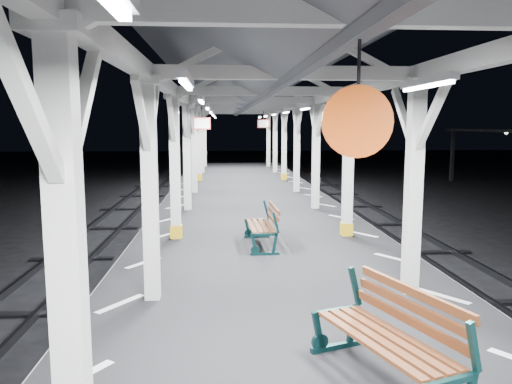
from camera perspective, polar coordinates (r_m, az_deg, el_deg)
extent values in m
plane|color=black|center=(10.12, 1.67, -13.31)|extent=(120.00, 120.00, 0.00)
cube|color=black|center=(9.95, 1.68, -10.62)|extent=(6.00, 50.00, 1.00)
cube|color=silver|center=(9.88, -12.74, -7.90)|extent=(1.00, 48.00, 0.01)
cube|color=silver|center=(10.33, 15.46, -7.30)|extent=(1.00, 48.00, 0.01)
cube|color=#2D2D33|center=(10.65, -23.54, -12.43)|extent=(0.08, 60.00, 0.16)
cube|color=black|center=(10.86, -26.33, -12.48)|extent=(2.20, 0.22, 0.06)
cube|color=#2D2D33|center=(11.40, 25.00, -11.18)|extent=(0.08, 60.00, 0.16)
cube|color=silver|center=(3.71, -20.74, -8.92)|extent=(0.22, 0.22, 3.20)
cube|color=silver|center=(3.62, -22.04, 17.19)|extent=(0.40, 0.40, 0.12)
cube|color=silver|center=(4.09, -19.28, 8.96)|extent=(0.10, 0.99, 0.99)
cube|color=silver|center=(3.05, -24.78, 9.27)|extent=(0.10, 0.99, 0.99)
cube|color=silver|center=(7.55, -12.02, -0.30)|extent=(0.22, 0.22, 3.20)
cube|color=silver|center=(7.50, -12.38, 12.35)|extent=(0.40, 0.40, 0.12)
cube|color=silver|center=(8.02, -11.70, 8.41)|extent=(0.10, 0.99, 0.99)
cube|color=silver|center=(6.93, -12.92, 8.51)|extent=(0.10, 0.99, 0.99)
cube|color=silver|center=(11.50, -9.24, 2.47)|extent=(0.22, 0.22, 3.20)
cube|color=silver|center=(11.47, -9.42, 10.76)|extent=(0.40, 0.40, 0.12)
cube|color=gold|center=(11.71, -9.09, -4.46)|extent=(0.26, 0.26, 0.30)
cube|color=silver|center=(12.00, -9.12, 8.19)|extent=(0.10, 0.99, 0.99)
cube|color=silver|center=(10.90, -9.64, 8.24)|extent=(0.10, 0.99, 0.99)
cube|color=silver|center=(15.47, -7.89, 3.82)|extent=(0.22, 0.22, 3.20)
cube|color=silver|center=(15.45, -8.00, 9.98)|extent=(0.40, 0.40, 0.12)
cube|color=silver|center=(15.99, -7.83, 8.07)|extent=(0.10, 0.99, 0.99)
cube|color=silver|center=(14.89, -8.12, 8.10)|extent=(0.10, 0.99, 0.99)
cube|color=silver|center=(19.46, -7.08, 4.62)|extent=(0.22, 0.22, 3.20)
cube|color=silver|center=(19.44, -7.17, 9.51)|extent=(0.40, 0.40, 0.12)
cube|color=silver|center=(19.98, -7.05, 8.00)|extent=(0.10, 0.99, 0.99)
cube|color=silver|center=(18.88, -7.23, 8.02)|extent=(0.10, 0.99, 0.99)
cube|color=silver|center=(23.45, -6.55, 5.14)|extent=(0.22, 0.22, 3.20)
cube|color=silver|center=(23.43, -6.62, 9.20)|extent=(0.40, 0.40, 0.12)
cube|color=gold|center=(23.55, -6.50, 1.69)|extent=(0.26, 0.26, 0.30)
cube|color=silver|center=(23.97, -6.54, 7.95)|extent=(0.10, 0.99, 0.99)
cube|color=silver|center=(22.88, -6.66, 7.96)|extent=(0.10, 0.99, 0.99)
cube|color=silver|center=(27.44, -6.18, 5.52)|extent=(0.22, 0.22, 3.20)
cube|color=silver|center=(27.43, -6.23, 8.98)|extent=(0.40, 0.40, 0.12)
cube|color=silver|center=(27.97, -6.17, 7.91)|extent=(0.10, 0.99, 0.99)
cube|color=silver|center=(26.87, -6.26, 7.92)|extent=(0.10, 0.99, 0.99)
cube|color=silver|center=(31.44, -5.90, 5.79)|extent=(0.22, 0.22, 3.20)
cube|color=silver|center=(31.42, -5.94, 8.82)|extent=(0.40, 0.40, 0.12)
cube|color=silver|center=(31.97, -5.89, 7.89)|extent=(0.10, 0.99, 0.99)
cube|color=silver|center=(30.87, -5.96, 7.89)|extent=(0.10, 0.99, 0.99)
cube|color=silver|center=(8.03, 17.54, -0.02)|extent=(0.22, 0.22, 3.20)
cube|color=silver|center=(7.99, 18.04, 11.87)|extent=(0.40, 0.40, 0.12)
cube|color=silver|center=(8.47, 16.50, 8.21)|extent=(0.10, 0.99, 0.99)
cube|color=silver|center=(7.45, 19.46, 8.20)|extent=(0.10, 0.99, 0.99)
cube|color=silver|center=(11.82, 10.47, 2.58)|extent=(0.22, 0.22, 3.20)
cube|color=silver|center=(11.79, 10.67, 10.64)|extent=(0.40, 0.40, 0.12)
cube|color=gold|center=(12.02, 10.31, -4.17)|extent=(0.26, 0.26, 0.30)
cube|color=silver|center=(12.31, 9.97, 8.16)|extent=(0.10, 0.99, 0.99)
cube|color=silver|center=(11.24, 11.32, 8.18)|extent=(0.10, 0.99, 0.99)
cube|color=silver|center=(15.71, 6.86, 3.90)|extent=(0.22, 0.22, 3.20)
cube|color=silver|center=(15.69, 6.96, 9.96)|extent=(0.40, 0.40, 0.12)
cube|color=silver|center=(16.22, 6.56, 8.09)|extent=(0.10, 0.99, 0.99)
cube|color=silver|center=(15.14, 7.32, 8.10)|extent=(0.10, 0.99, 0.99)
cube|color=silver|center=(19.65, 4.68, 4.68)|extent=(0.22, 0.22, 3.20)
cube|color=silver|center=(19.63, 4.74, 9.53)|extent=(0.40, 0.40, 0.12)
cube|color=silver|center=(20.17, 4.48, 8.03)|extent=(0.10, 0.99, 0.99)
cube|color=silver|center=(19.08, 4.97, 8.04)|extent=(0.10, 0.99, 0.99)
cube|color=silver|center=(23.61, 3.23, 5.20)|extent=(0.22, 0.22, 3.20)
cube|color=silver|center=(23.59, 3.26, 9.23)|extent=(0.40, 0.40, 0.12)
cube|color=gold|center=(23.71, 3.20, 1.77)|extent=(0.26, 0.26, 0.30)
cube|color=silver|center=(24.13, 3.09, 7.99)|extent=(0.10, 0.99, 0.99)
cube|color=silver|center=(23.04, 3.42, 8.00)|extent=(0.10, 0.99, 0.99)
cube|color=silver|center=(27.58, 2.20, 5.57)|extent=(0.22, 0.22, 3.20)
cube|color=silver|center=(27.56, 2.21, 9.02)|extent=(0.40, 0.40, 0.12)
cube|color=silver|center=(28.10, 2.09, 7.95)|extent=(0.10, 0.99, 0.99)
cube|color=silver|center=(27.01, 2.33, 7.96)|extent=(0.10, 0.99, 0.99)
cube|color=silver|center=(31.55, 1.42, 5.84)|extent=(0.22, 0.22, 3.20)
cube|color=silver|center=(31.54, 1.43, 8.85)|extent=(0.40, 0.40, 0.12)
cube|color=silver|center=(32.08, 1.33, 7.92)|extent=(0.10, 0.99, 0.99)
cube|color=silver|center=(30.99, 1.52, 7.93)|extent=(0.10, 0.99, 0.99)
cube|color=silver|center=(9.49, -10.61, 12.12)|extent=(0.18, 48.00, 0.24)
cube|color=silver|center=(9.88, 13.66, 11.85)|extent=(0.18, 48.00, 0.24)
cube|color=silver|center=(3.60, 11.85, 19.56)|extent=(4.20, 0.14, 0.20)
cube|color=silver|center=(7.50, 3.33, 13.44)|extent=(4.20, 0.14, 0.20)
cube|color=silver|center=(11.46, 0.77, 11.46)|extent=(4.20, 0.14, 0.20)
cube|color=silver|center=(15.45, -0.46, 10.50)|extent=(4.20, 0.14, 0.20)
cube|color=silver|center=(19.44, -1.19, 9.92)|extent=(4.20, 0.14, 0.20)
cube|color=silver|center=(23.43, -1.66, 9.54)|extent=(4.20, 0.14, 0.20)
cube|color=silver|center=(27.43, -2.00, 9.28)|extent=(4.20, 0.14, 0.20)
cube|color=silver|center=(31.42, -2.25, 9.07)|extent=(4.20, 0.14, 0.20)
cube|color=silver|center=(9.59, 1.80, 17.73)|extent=(0.16, 48.00, 0.20)
cube|color=#4A4D52|center=(9.50, -6.33, 15.47)|extent=(2.80, 49.00, 1.45)
cube|color=#4A4D52|center=(9.75, 9.70, 15.21)|extent=(2.80, 49.00, 1.45)
cube|color=silver|center=(5.43, -7.98, 12.60)|extent=(0.10, 1.35, 0.08)
cube|color=white|center=(5.43, -7.97, 12.08)|extent=(0.05, 1.25, 0.05)
cube|color=silver|center=(9.42, -6.26, 10.53)|extent=(0.10, 1.35, 0.08)
cube|color=white|center=(9.42, -6.25, 10.22)|extent=(0.05, 1.25, 0.05)
cube|color=silver|center=(13.41, -5.57, 9.68)|extent=(0.10, 1.35, 0.08)
cube|color=white|center=(13.41, -5.57, 9.47)|extent=(0.05, 1.25, 0.05)
cube|color=silver|center=(17.41, -5.20, 9.23)|extent=(0.10, 1.35, 0.08)
cube|color=white|center=(17.41, -5.20, 9.06)|extent=(0.05, 1.25, 0.05)
cube|color=silver|center=(21.41, -4.97, 8.94)|extent=(0.10, 1.35, 0.08)
cube|color=white|center=(21.41, -4.96, 8.81)|extent=(0.05, 1.25, 0.05)
cube|color=silver|center=(25.41, -4.81, 8.75)|extent=(0.10, 1.35, 0.08)
cube|color=white|center=(25.41, -4.81, 8.63)|extent=(0.05, 1.25, 0.05)
cube|color=silver|center=(29.41, -4.69, 8.60)|extent=(0.10, 1.35, 0.08)
cube|color=white|center=(29.41, -4.69, 8.51)|extent=(0.05, 1.25, 0.05)
cube|color=silver|center=(5.86, 18.90, 11.90)|extent=(0.10, 1.35, 0.08)
cube|color=white|center=(5.86, 18.87, 11.42)|extent=(0.05, 1.25, 0.05)
cube|color=silver|center=(9.67, 9.58, 10.39)|extent=(0.10, 1.35, 0.08)
cube|color=white|center=(9.67, 9.58, 10.10)|extent=(0.05, 1.25, 0.05)
cube|color=silver|center=(13.59, 5.61, 9.66)|extent=(0.10, 1.35, 0.08)
cube|color=white|center=(13.59, 5.61, 9.45)|extent=(0.05, 1.25, 0.05)
cube|color=silver|center=(17.55, 3.43, 9.23)|extent=(0.10, 1.35, 0.08)
cube|color=white|center=(17.55, 3.43, 9.07)|extent=(0.05, 1.25, 0.05)
cube|color=silver|center=(21.52, 2.06, 8.96)|extent=(0.10, 1.35, 0.08)
cube|color=white|center=(21.52, 2.06, 8.83)|extent=(0.05, 1.25, 0.05)
cube|color=silver|center=(25.50, 1.11, 8.77)|extent=(0.10, 1.35, 0.08)
cube|color=white|center=(25.50, 1.11, 8.65)|extent=(0.05, 1.25, 0.05)
cube|color=silver|center=(29.49, 0.42, 8.63)|extent=(0.10, 1.35, 0.08)
cube|color=white|center=(29.49, 0.42, 8.53)|extent=(0.05, 1.25, 0.05)
cylinder|color=black|center=(3.55, 11.70, 14.35)|extent=(0.02, 0.02, 0.30)
cylinder|color=#CE440B|center=(3.53, 11.52, 7.88)|extent=(0.50, 0.04, 0.50)
cylinder|color=black|center=(14.74, -6.21, 9.18)|extent=(0.02, 0.02, 0.36)
cube|color=red|center=(14.74, -6.19, 7.80)|extent=(0.50, 0.03, 0.35)
cube|color=white|center=(14.74, -6.19, 7.80)|extent=(0.44, 0.04, 0.29)
cylinder|color=black|center=(21.17, 0.85, 8.77)|extent=(0.02, 0.02, 0.36)
cube|color=red|center=(21.17, 0.85, 7.81)|extent=(0.50, 0.03, 0.35)
cube|color=white|center=(21.17, 0.85, 7.81)|extent=(0.44, 0.05, 0.29)
cube|color=black|center=(34.83, 21.53, 3.92)|extent=(0.20, 0.20, 3.30)
sphere|color=silver|center=(29.47, 26.69, 6.10)|extent=(0.20, 0.20, 0.20)
sphere|color=silver|center=(34.77, 21.66, 6.50)|extent=(0.20, 0.20, 0.20)
cube|color=#0B2A2C|center=(4.84, 23.62, -15.93)|extent=(0.19, 0.11, 0.48)
cube|color=#0B2A2C|center=(6.23, 9.13, -17.04)|extent=(0.65, 0.28, 0.07)
cube|color=#0B2A2C|center=(6.02, 7.14, -15.60)|extent=(0.18, 0.11, 0.51)
cube|color=#0B2A2C|center=(6.25, 10.94, -14.77)|extent=(0.16, 0.10, 0.51)
cube|color=#0B2A2C|center=(6.09, 11.24, -10.50)|extent=(0.19, 0.11, 0.48)
cube|color=#5F3016|center=(5.26, 12.48, -16.41)|extent=(0.65, 1.62, 0.04)
cube|color=#5F3016|center=(5.34, 13.79, -16.08)|extent=(0.65, 1.62, 0.04)
cube|color=#5F3016|center=(5.42, 15.05, -15.74)|extent=(0.65, 1.62, 0.04)
cube|color=#5F3016|center=(5.50, 16.27, -15.41)|extent=(0.65, 1.62, 0.04)
cube|color=#5F3016|center=(5.49, 16.98, -13.75)|extent=(0.61, 1.61, 0.10)
cube|color=#5F3016|center=(5.45, 17.22, -12.29)|extent=(0.61, 1.61, 0.10)
cube|color=#5F3016|center=(5.42, 17.46, -10.82)|extent=(0.61, 1.61, 0.10)
cube|color=#0B2A2C|center=(10.18, 1.02, -7.08)|extent=(0.60, 0.08, 0.06)
cube|color=#0B2A2C|center=(10.11, -0.21, -6.02)|extent=(0.16, 0.05, 0.46)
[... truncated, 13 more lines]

